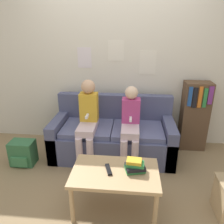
{
  "coord_description": "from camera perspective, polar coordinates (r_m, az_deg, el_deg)",
  "views": [
    {
      "loc": [
        0.26,
        -2.31,
        1.77
      ],
      "look_at": [
        0.0,
        0.37,
        0.71
      ],
      "focal_mm": 35.0,
      "sensor_mm": 36.0,
      "label": 1
    }
  ],
  "objects": [
    {
      "name": "ground_plane",
      "position": [
        2.92,
        -0.72,
        -15.8
      ],
      "size": [
        10.0,
        10.0,
        0.0
      ],
      "primitive_type": "plane",
      "color": "#937A56"
    },
    {
      "name": "bookshelf",
      "position": [
        3.48,
        20.69,
        -0.95
      ],
      "size": [
        0.38,
        0.28,
        1.04
      ],
      "color": "brown",
      "rests_on": "ground_plane"
    },
    {
      "name": "book_stack",
      "position": [
        2.2,
        5.98,
        -13.81
      ],
      "size": [
        0.22,
        0.2,
        0.13
      ],
      "color": "#2D8442",
      "rests_on": "coffee_table"
    },
    {
      "name": "person_right",
      "position": [
        2.88,
        4.85,
        -2.79
      ],
      "size": [
        0.24,
        0.54,
        1.05
      ],
      "color": "silver",
      "rests_on": "ground_plane"
    },
    {
      "name": "coffee_table",
      "position": [
        2.25,
        0.82,
        -16.3
      ],
      "size": [
        0.85,
        0.53,
        0.44
      ],
      "color": "tan",
      "rests_on": "ground_plane"
    },
    {
      "name": "tv_remote",
      "position": [
        2.22,
        -0.93,
        -14.78
      ],
      "size": [
        0.09,
        0.17,
        0.02
      ],
      "rotation": [
        0.0,
        0.0,
        0.3
      ],
      "color": "black",
      "rests_on": "coffee_table"
    },
    {
      "name": "couch",
      "position": [
        3.19,
        0.24,
        -6.31
      ],
      "size": [
        1.7,
        0.77,
        0.83
      ],
      "color": "#4C5175",
      "rests_on": "ground_plane"
    },
    {
      "name": "wall_back",
      "position": [
        3.33,
        1.05,
        13.41
      ],
      "size": [
        8.0,
        0.06,
        2.6
      ],
      "color": "silver",
      "rests_on": "ground_plane"
    },
    {
      "name": "person_left",
      "position": [
        2.93,
        -6.35,
        -1.47
      ],
      "size": [
        0.24,
        0.54,
        1.12
      ],
      "color": "silver",
      "rests_on": "ground_plane"
    },
    {
      "name": "backpack",
      "position": [
        3.24,
        -22.25,
        -9.88
      ],
      "size": [
        0.32,
        0.25,
        0.34
      ],
      "color": "#336B42",
      "rests_on": "ground_plane"
    }
  ]
}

